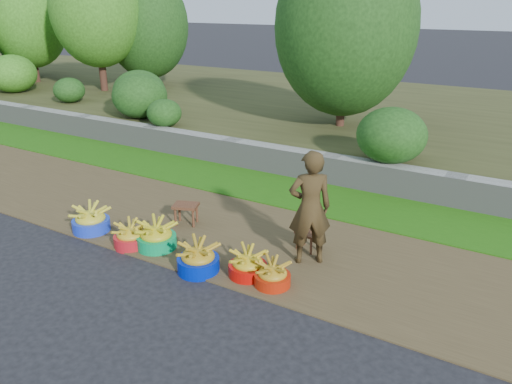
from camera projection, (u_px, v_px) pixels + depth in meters
The scene contains 15 objects.
ground_plane at pixel (201, 280), 6.22m from camera, with size 120.00×120.00×0.00m, color black.
dirt_shoulder at pixel (253, 240), 7.22m from camera, with size 80.00×2.50×0.02m, color #4E3F25.
grass_verge at pixel (311, 196), 8.82m from camera, with size 80.00×1.50×0.04m, color #24610E.
retaining_wall at pixel (331, 169), 9.41m from camera, with size 80.00×0.35×0.55m, color gray.
earth_bank at pixel (402, 120), 13.34m from camera, with size 80.00×10.00×0.50m, color #3D3F1D.
vegetation at pixel (135, 27), 14.52m from camera, with size 32.75×6.42×4.26m.
basin_a at pixel (91, 220), 7.46m from camera, with size 0.55×0.55×0.41m.
basin_b at pixel (131, 236), 7.01m from camera, with size 0.48×0.48×0.36m.
basin_c at pixel (156, 237), 6.94m from camera, with size 0.55×0.55×0.41m.
basin_d at pixel (198, 259), 6.36m from camera, with size 0.54×0.54×0.40m.
basin_e at pixel (248, 265), 6.24m from camera, with size 0.49×0.49×0.36m.
basin_f at pixel (272, 275), 6.04m from camera, with size 0.45×0.45×0.33m.
stool_left at pixel (186, 208), 7.65m from camera, with size 0.44×0.39×0.33m.
stool_right at pixel (308, 235), 6.86m from camera, with size 0.36×0.30×0.28m.
vendor_woman at pixel (310, 208), 6.37m from camera, with size 0.56×0.37×1.53m, color black.
Camera 1 is at (3.36, -4.30, 3.27)m, focal length 35.00 mm.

